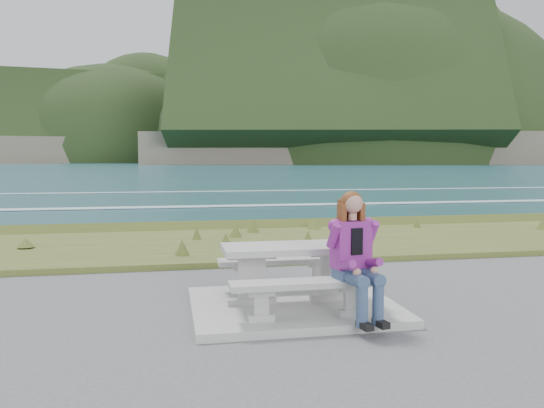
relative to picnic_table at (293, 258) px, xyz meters
name	(u,v)px	position (x,y,z in m)	size (l,w,h in m)	color
concrete_slab	(293,306)	(0.00, 0.00, -0.63)	(2.60, 2.10, 0.10)	#979692
picnic_table	(293,258)	(0.00, 0.00, 0.00)	(1.80, 0.75, 0.75)	#979692
bench_landward	(307,289)	(0.00, -0.70, -0.23)	(1.80, 0.35, 0.45)	#979692
bench_seaward	(282,265)	(0.00, 0.70, -0.23)	(1.80, 0.35, 0.45)	#979692
grass_verge	(242,246)	(0.00, 5.00, -0.68)	(160.00, 4.50, 0.22)	#3D511E
shore_drop	(227,229)	(0.00, 7.90, -0.68)	(160.00, 0.80, 2.20)	#6E6752
ocean	(197,220)	(0.00, 25.09, -2.42)	(1600.00, 1600.00, 0.09)	#21525F
headland_range	(409,148)	(190.31, 398.29, 9.25)	(729.83, 363.95, 203.57)	#6E6752
seated_woman	(358,273)	(0.57, -0.84, -0.04)	(0.54, 0.81, 1.48)	#334B71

